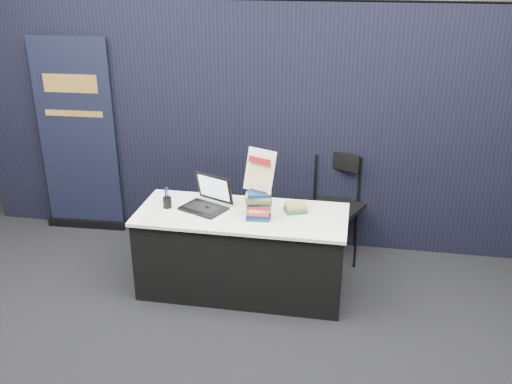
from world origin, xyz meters
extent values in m
plane|color=black|center=(0.00, 0.00, 0.00)|extent=(8.00, 8.00, 0.00)
cube|color=#A29F99|center=(0.00, 4.00, 1.75)|extent=(8.00, 0.02, 3.50)
cube|color=black|center=(0.00, 1.60, 1.20)|extent=(6.00, 0.08, 2.40)
cube|color=black|center=(0.00, 0.55, 0.36)|extent=(1.76, 0.71, 0.72)
cube|color=white|center=(0.00, 0.55, 0.73)|extent=(1.80, 0.75, 0.03)
cube|color=black|center=(-0.34, 0.56, 0.76)|extent=(0.44, 0.39, 0.02)
cube|color=black|center=(-0.34, 0.69, 0.90)|extent=(0.37, 0.21, 0.26)
cube|color=white|center=(-0.34, 0.68, 0.90)|extent=(0.31, 0.17, 0.20)
ellipsoid|color=black|center=(-0.30, 0.58, 0.77)|extent=(0.10, 0.12, 0.03)
cube|color=white|center=(-0.57, 0.37, 0.75)|extent=(0.28, 0.23, 0.00)
cube|color=silver|center=(-0.51, 0.37, 0.75)|extent=(0.28, 0.22, 0.00)
cube|color=silver|center=(-0.62, 0.32, 0.75)|extent=(0.35, 0.25, 0.00)
cylinder|color=black|center=(-0.66, 0.55, 0.80)|extent=(0.10, 0.10, 0.10)
cube|color=#154C52|center=(0.16, 0.48, 0.76)|extent=(0.21, 0.17, 0.03)
cube|color=navy|center=(0.16, 0.48, 0.79)|extent=(0.21, 0.17, 0.03)
cube|color=#BC4A1A|center=(0.16, 0.48, 0.82)|extent=(0.21, 0.17, 0.03)
cube|color=#F1E6C5|center=(0.16, 0.48, 0.84)|extent=(0.21, 0.17, 0.03)
cube|color=#B21C36|center=(0.16, 0.48, 0.87)|extent=(0.21, 0.17, 0.03)
cube|color=#1F772E|center=(0.16, 0.48, 0.89)|extent=(0.21, 0.17, 0.03)
cube|color=#54545A|center=(0.16, 0.48, 0.92)|extent=(0.21, 0.17, 0.03)
cube|color=#AEB046|center=(0.16, 0.48, 0.95)|extent=(0.21, 0.17, 0.03)
cube|color=navy|center=(0.16, 0.48, 0.97)|extent=(0.21, 0.17, 0.03)
cube|color=#1F772E|center=(0.45, 0.66, 0.76)|extent=(0.22, 0.19, 0.03)
cube|color=#54545A|center=(0.45, 0.66, 0.79)|extent=(0.22, 0.19, 0.03)
cube|color=#AEB046|center=(0.45, 0.66, 0.81)|extent=(0.22, 0.19, 0.03)
cube|color=black|center=(0.16, 0.47, 1.00)|extent=(0.17, 0.08, 0.02)
cylinder|color=black|center=(0.09, 0.55, 1.10)|extent=(0.05, 0.09, 0.25)
cylinder|color=black|center=(0.23, 0.55, 1.10)|extent=(0.05, 0.09, 0.25)
cube|color=silver|center=(0.16, 0.51, 1.16)|extent=(0.28, 0.20, 0.34)
cube|color=#E1DB8C|center=(0.16, 0.51, 1.16)|extent=(0.22, 0.15, 0.27)
cube|color=maroon|center=(0.16, 0.50, 1.25)|extent=(0.20, 0.10, 0.05)
cube|color=black|center=(-1.94, 1.48, 0.04)|extent=(0.88, 0.13, 0.08)
cube|color=black|center=(-1.94, 1.50, 1.03)|extent=(0.82, 0.06, 2.06)
cube|color=gold|center=(-1.94, 1.48, 1.59)|extent=(0.57, 0.03, 0.19)
cube|color=gold|center=(-1.94, 1.48, 1.29)|extent=(0.62, 0.03, 0.06)
cylinder|color=black|center=(0.55, 1.12, 0.24)|extent=(0.02, 0.02, 0.49)
cylinder|color=black|center=(0.98, 1.12, 0.24)|extent=(0.02, 0.02, 0.49)
cylinder|color=black|center=(0.55, 1.55, 0.24)|extent=(0.02, 0.02, 0.49)
cylinder|color=black|center=(0.98, 1.55, 0.24)|extent=(0.02, 0.02, 0.49)
cube|color=black|center=(0.77, 1.33, 0.51)|extent=(0.60, 0.60, 0.04)
cube|color=black|center=(0.77, 1.55, 0.92)|extent=(0.41, 0.21, 0.17)
camera|label=1|loc=(0.91, -3.77, 2.80)|focal=40.00mm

